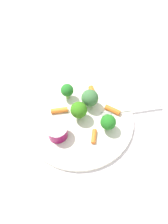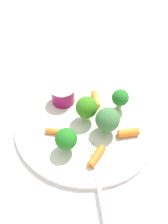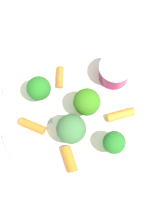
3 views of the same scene
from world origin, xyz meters
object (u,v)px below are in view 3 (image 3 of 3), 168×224
Objects in this scene: plate at (87,110)px; broccoli_floret_1 at (71,129)px; carrot_stick_2 at (33,126)px; sauce_cup at (114,72)px; broccoli_floret_3 at (86,102)px; broccoli_floret_2 at (39,87)px; carrot_stick_1 at (68,159)px; broccoli_floret_0 at (114,143)px; carrot_stick_0 at (121,115)px; carrot_stick_3 at (60,77)px; fork at (2,133)px.

plate is 0.06m from broccoli_floret_1.
sauce_cup is at bearing -38.38° from carrot_stick_2.
broccoli_floret_3 is at bearing -52.48° from carrot_stick_2.
sauce_cup is at bearing -20.92° from broccoli_floret_3.
broccoli_floret_2 is at bearing 6.24° from carrot_stick_2.
broccoli_floret_2 reaches higher than carrot_stick_1.
plate is at bearing -1.99° from carrot_stick_1.
broccoli_floret_3 is (0.05, 0.06, 0.00)m from broccoli_floret_0.
carrot_stick_0 reaches higher than carrot_stick_3.
broccoli_floret_0 is 0.08m from broccoli_floret_3.
plate is 0.09m from carrot_stick_1.
carrot_stick_3 is (0.03, 0.12, -0.00)m from carrot_stick_0.
sauce_cup is at bearing -16.79° from broccoli_floret_1.
broccoli_floret_3 is 1.33× the size of carrot_stick_2.
carrot_stick_1 is at bearing 123.86° from broccoli_floret_0.
sauce_cup reaches higher than carrot_stick_2.
plate is at bearing -122.83° from carrot_stick_3.
carrot_stick_2 is (-0.06, 0.07, -0.03)m from broccoli_floret_3.
broccoli_floret_3 is at bearing -91.98° from broccoli_floret_2.
broccoli_floret_1 is 0.39× the size of fork.
broccoli_floret_0 is 0.87× the size of broccoli_floret_1.
carrot_stick_3 is at bearing 57.17° from plate.
carrot_stick_3 is at bearing 23.84° from carrot_stick_1.
broccoli_floret_0 is at bearing -86.41° from carrot_stick_2.
broccoli_floret_1 is 1.55× the size of carrot_stick_3.
broccoli_floret_1 is at bearing 169.54° from broccoli_floret_3.
carrot_stick_0 is 0.31× the size of fork.
sauce_cup is (0.07, -0.03, 0.03)m from plate.
broccoli_floret_2 is (0.00, 0.08, 0.04)m from plate.
carrot_stick_1 reaches higher than carrot_stick_0.
carrot_stick_0 is 1.13× the size of carrot_stick_1.
carrot_stick_2 is at bearing 127.30° from plate.
carrot_stick_0 is at bearing -84.52° from broccoli_floret_3.
broccoli_floret_1 is 1.33× the size of carrot_stick_2.
sauce_cup is 0.36× the size of fork.
sauce_cup reaches higher than carrot_stick_1.
fork is at bearing 136.23° from sauce_cup.
plate is at bearing -11.36° from broccoli_floret_1.
broccoli_floret_1 reaches higher than carrot_stick_0.
fork is (-0.02, 0.05, -0.01)m from carrot_stick_2.
broccoli_floret_2 is 0.12m from carrot_stick_1.
broccoli_floret_2 reaches higher than carrot_stick_3.
broccoli_floret_2 is (-0.07, 0.11, 0.01)m from sauce_cup.
carrot_stick_2 is (-0.06, 0.13, -0.00)m from carrot_stick_0.
broccoli_floret_2 is 0.08m from broccoli_floret_3.
broccoli_floret_3 is at bearing -10.46° from broccoli_floret_1.
carrot_stick_1 is at bearing 178.01° from plate.
broccoli_floret_3 reaches higher than carrot_stick_1.
broccoli_floret_3 is at bearing -123.31° from carrot_stick_3.
plate is 1.97× the size of fork.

